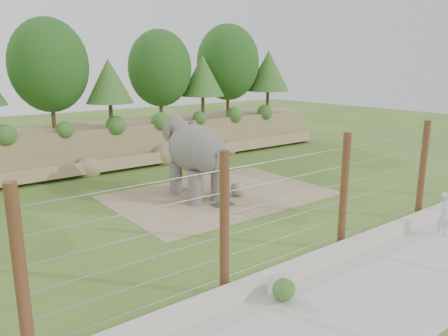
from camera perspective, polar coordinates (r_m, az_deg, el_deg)
ground at (r=18.50m, az=3.81°, el=-5.97°), size 90.00×90.00×0.00m
back_embankment at (r=28.54m, az=-12.39°, el=8.73°), size 30.00×5.52×8.77m
dirt_patch at (r=21.00m, az=-0.59°, el=-3.53°), size 10.00×7.00×0.02m
drain_grate at (r=19.55m, az=-0.21°, el=-4.75°), size 1.00×0.60×0.03m
elephant at (r=20.30m, az=-3.69°, el=1.07°), size 2.34×4.62×3.61m
stone_ball at (r=20.74m, az=1.78°, el=-2.76°), size 0.67×0.67×0.67m
retaining_wall at (r=15.29m, az=16.49°, el=-9.76°), size 26.00×0.35×0.50m
walkway at (r=14.44m, az=22.98°, el=-12.79°), size 26.00×4.00×0.01m
barrier_fence at (r=14.98m, az=15.39°, el=-3.05°), size 20.26×0.26×4.00m
walkway_shrub at (r=12.04m, az=8.26°, el=-15.48°), size 0.63×0.63×0.63m
zookeeper at (r=17.74m, az=26.87°, el=-5.45°), size 0.65×0.48×1.64m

